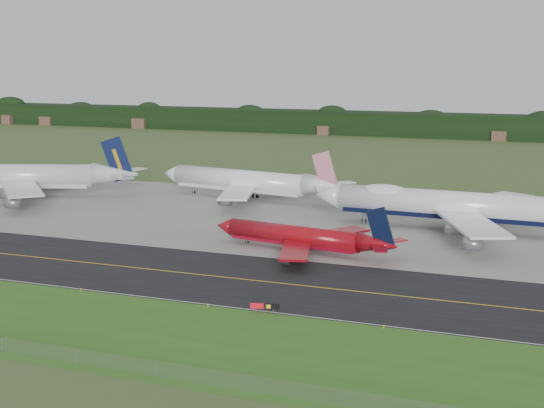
{
  "coord_description": "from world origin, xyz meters",
  "views": [
    {
      "loc": [
        50.83,
        -127.34,
        39.41
      ],
      "look_at": [
        -4.4,
        22.0,
        9.14
      ],
      "focal_mm": 50.0,
      "sensor_mm": 36.0,
      "label": 1
    }
  ],
  "objects_px": {
    "jet_ba_747": "(454,205)",
    "jet_star_tail": "(249,182)",
    "taxiway_sign": "(265,306)",
    "jet_red_737": "(303,237)",
    "jet_navy_gold": "(22,177)"
  },
  "relations": [
    {
      "from": "jet_ba_747",
      "to": "taxiway_sign",
      "type": "height_order",
      "value": "jet_ba_747"
    },
    {
      "from": "jet_navy_gold",
      "to": "taxiway_sign",
      "type": "height_order",
      "value": "jet_navy_gold"
    },
    {
      "from": "taxiway_sign",
      "to": "jet_ba_747",
      "type": "bearing_deg",
      "value": 73.9
    },
    {
      "from": "jet_navy_gold",
      "to": "jet_star_tail",
      "type": "height_order",
      "value": "jet_navy_gold"
    },
    {
      "from": "jet_star_tail",
      "to": "jet_red_737",
      "type": "bearing_deg",
      "value": -57.33
    },
    {
      "from": "jet_ba_747",
      "to": "jet_star_tail",
      "type": "distance_m",
      "value": 63.43
    },
    {
      "from": "jet_ba_747",
      "to": "jet_red_737",
      "type": "height_order",
      "value": "jet_ba_747"
    },
    {
      "from": "jet_star_tail",
      "to": "taxiway_sign",
      "type": "distance_m",
      "value": 99.47
    },
    {
      "from": "jet_navy_gold",
      "to": "taxiway_sign",
      "type": "distance_m",
      "value": 127.08
    },
    {
      "from": "jet_red_737",
      "to": "jet_navy_gold",
      "type": "xyz_separation_m",
      "value": [
        -97.57,
        33.54,
        2.76
      ]
    },
    {
      "from": "jet_ba_747",
      "to": "taxiway_sign",
      "type": "bearing_deg",
      "value": -106.1
    },
    {
      "from": "jet_star_tail",
      "to": "jet_ba_747",
      "type": "bearing_deg",
      "value": -18.57
    },
    {
      "from": "taxiway_sign",
      "to": "jet_red_737",
      "type": "bearing_deg",
      "value": 99.28
    },
    {
      "from": "jet_red_737",
      "to": "jet_star_tail",
      "type": "bearing_deg",
      "value": 122.67
    },
    {
      "from": "jet_red_737",
      "to": "jet_navy_gold",
      "type": "bearing_deg",
      "value": 161.03
    }
  ]
}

